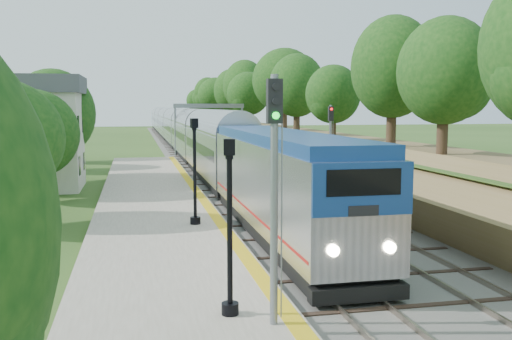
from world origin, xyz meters
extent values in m
cube|color=#4C4944|center=(2.00, 60.00, 0.06)|extent=(9.50, 170.00, 0.12)
cube|color=gray|center=(-0.72, 60.00, 0.20)|extent=(0.08, 170.00, 0.16)
cube|color=gray|center=(0.72, 60.00, 0.20)|extent=(0.08, 170.00, 0.16)
cube|color=gray|center=(3.28, 60.00, 0.20)|extent=(0.08, 170.00, 0.16)
cube|color=gray|center=(4.72, 60.00, 0.20)|extent=(0.08, 170.00, 0.16)
cube|color=gray|center=(-5.20, 16.00, 0.19)|extent=(6.40, 68.00, 0.38)
cube|color=gold|center=(-2.35, 16.00, 0.39)|extent=(0.55, 68.00, 0.01)
cube|color=brown|center=(11.50, 60.00, 1.50)|extent=(9.00, 170.00, 3.00)
cube|color=brown|center=(7.60, 60.00, 1.30)|extent=(4.47, 170.00, 4.54)
cylinder|color=#332316|center=(10.00, 10.00, 4.31)|extent=(0.60, 0.60, 2.62)
sphere|color=#123C10|center=(10.00, 10.00, 7.88)|extent=(5.70, 5.70, 5.70)
cylinder|color=#332316|center=(10.00, 60.00, 4.31)|extent=(0.60, 0.60, 2.62)
sphere|color=#123C10|center=(10.00, 60.00, 7.88)|extent=(5.70, 5.70, 5.70)
cylinder|color=#332316|center=(10.00, 110.00, 4.31)|extent=(0.60, 0.60, 2.62)
sphere|color=#123C10|center=(10.00, 110.00, 7.88)|extent=(5.70, 5.70, 5.70)
cube|color=white|center=(-14.00, 30.00, 3.40)|extent=(8.00, 6.00, 6.80)
cube|color=#4B4D52|center=(-14.00, 30.00, 7.40)|extent=(8.60, 6.60, 1.20)
cube|color=black|center=(-9.99, 28.20, 1.80)|extent=(0.05, 1.10, 1.30)
cube|color=black|center=(-9.99, 31.80, 1.80)|extent=(0.05, 1.10, 1.30)
cube|color=black|center=(-9.99, 28.20, 4.60)|extent=(0.05, 1.10, 1.30)
cube|color=black|center=(-9.99, 31.80, 4.60)|extent=(0.05, 1.10, 1.30)
cylinder|color=slate|center=(-1.50, 55.00, 3.10)|extent=(0.24, 0.24, 6.20)
cylinder|color=slate|center=(6.50, 55.00, 3.10)|extent=(0.24, 0.24, 6.20)
cube|color=slate|center=(2.50, 55.00, 5.95)|extent=(8.40, 0.25, 0.50)
cube|color=black|center=(0.00, 54.85, 5.20)|extent=(0.30, 0.20, 0.90)
cube|color=black|center=(4.00, 54.85, 5.20)|extent=(0.30, 0.20, 0.90)
cylinder|color=#332316|center=(-12.00, 26.00, 1.22)|extent=(0.60, 0.60, 2.45)
sphere|color=#123C10|center=(-12.00, 26.00, 4.55)|extent=(5.32, 5.32, 5.32)
cylinder|color=#332316|center=(-12.00, 42.00, 1.22)|extent=(0.60, 0.60, 2.45)
sphere|color=#123C10|center=(-12.00, 42.00, 4.55)|extent=(5.32, 5.32, 5.32)
cube|color=black|center=(0.00, 11.36, 0.58)|extent=(2.79, 17.45, 0.61)
cube|color=#B7BAC1|center=(0.00, 11.36, 2.60)|extent=(3.03, 18.18, 3.43)
cube|color=navy|center=(0.00, 11.36, 4.54)|extent=(2.91, 17.45, 0.44)
cube|color=navy|center=(0.00, 2.24, 3.56)|extent=(3.00, 0.10, 1.51)
cube|color=black|center=(0.00, 2.20, 3.76)|extent=(2.22, 0.06, 0.76)
cube|color=#9C110F|center=(0.00, 11.36, 1.44)|extent=(3.05, 17.81, 0.10)
cube|color=#B7BAC1|center=(0.00, 31.15, 2.25)|extent=(3.03, 20.20, 3.94)
cube|color=#B7BAC1|center=(0.00, 51.95, 2.25)|extent=(3.03, 20.20, 3.94)
cube|color=#B7BAC1|center=(0.00, 72.74, 2.25)|extent=(3.03, 20.20, 3.94)
cube|color=#B7BAC1|center=(0.00, 93.54, 2.25)|extent=(3.03, 20.20, 3.94)
cube|color=#B7BAC1|center=(0.00, 114.34, 2.25)|extent=(3.03, 20.20, 3.94)
cube|color=#B7BAC1|center=(0.00, 135.14, 2.25)|extent=(3.03, 20.20, 3.94)
cylinder|color=black|center=(-3.87, 1.83, 0.54)|extent=(0.46, 0.46, 0.31)
cylinder|color=black|center=(-3.87, 1.83, 2.58)|extent=(0.15, 0.15, 4.09)
cube|color=black|center=(-3.87, 1.83, 4.84)|extent=(0.33, 0.33, 0.42)
cube|color=silver|center=(-3.87, 1.83, 4.84)|extent=(0.24, 0.24, 0.31)
cylinder|color=black|center=(-3.54, 13.74, 0.55)|extent=(0.49, 0.49, 0.33)
cylinder|color=black|center=(-3.54, 13.74, 2.72)|extent=(0.16, 0.16, 4.34)
cube|color=black|center=(-3.54, 13.74, 5.11)|extent=(0.37, 0.37, 0.44)
cube|color=silver|center=(-3.54, 13.74, 5.11)|extent=(0.26, 0.26, 0.33)
cylinder|color=slate|center=(-2.90, 0.94, 3.52)|extent=(0.19, 0.19, 6.27)
cube|color=black|center=(-2.90, 0.94, 6.00)|extent=(0.37, 0.24, 1.08)
cylinder|color=#0CE526|center=(-2.90, 0.80, 6.00)|extent=(0.17, 0.06, 0.17)
cylinder|color=slate|center=(6.20, 22.51, 3.04)|extent=(0.17, 0.17, 5.85)
cube|color=black|center=(6.20, 22.51, 5.40)|extent=(0.32, 0.21, 0.94)
cylinder|color=#FF0C0C|center=(6.20, 22.39, 5.40)|extent=(0.15, 0.06, 0.15)
camera|label=1|loc=(-6.26, -12.60, 5.88)|focal=40.00mm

